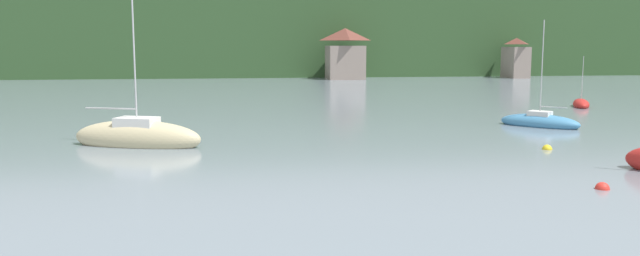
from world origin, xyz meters
The scene contains 8 objects.
wooded_hillside centered at (19.98, 171.40, 7.40)m, with size 352.00×70.22×32.61m.
shore_building_westcentral centered at (15.58, 126.81, 4.26)m, with size 6.47×6.29×8.74m.
shore_building_central centered at (46.74, 126.57, 3.45)m, with size 3.36×5.79×7.12m.
sailboat_mid_1 centered at (-9.70, 57.43, 0.54)m, with size 8.22×4.65×11.19m.
sailboat_far_3 centered at (18.27, 62.40, 0.33)m, with size 5.42×5.58×8.09m.
sailboat_far_8 centered at (29.32, 75.51, 0.25)m, with size 3.22×4.71×5.16m.
mooring_buoy_near centered at (11.12, 43.14, 0.00)m, with size 0.59×0.59×0.59m, color red.
mooring_buoy_far centered at (13.79, 52.79, 0.00)m, with size 0.56×0.56×0.56m, color yellow.
Camera 1 is at (-4.16, 19.52, 5.99)m, focal length 35.17 mm.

